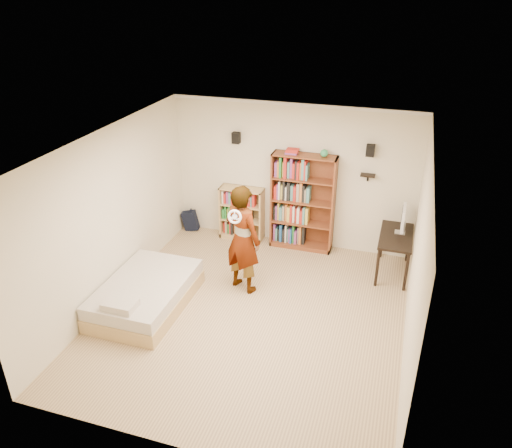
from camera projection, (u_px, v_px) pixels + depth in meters
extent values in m
cube|color=tan|center=(251.00, 315.00, 7.61)|extent=(4.50, 5.00, 0.01)
cube|color=beige|center=(293.00, 176.00, 9.13)|extent=(4.50, 0.02, 2.70)
cube|color=beige|center=(172.00, 353.00, 4.87)|extent=(4.50, 0.02, 2.70)
cube|color=beige|center=(110.00, 216.00, 7.60)|extent=(0.02, 5.00, 2.70)
cube|color=beige|center=(417.00, 262.00, 6.40)|extent=(0.02, 5.00, 2.70)
cube|color=white|center=(250.00, 145.00, 6.40)|extent=(4.50, 5.00, 0.02)
cube|color=silver|center=(295.00, 104.00, 8.52)|extent=(4.50, 0.06, 0.06)
cube|color=silver|center=(162.00, 232.00, 4.30)|extent=(4.50, 0.06, 0.06)
cube|color=silver|center=(100.00, 132.00, 7.00)|extent=(0.06, 5.00, 0.06)
cube|color=silver|center=(431.00, 165.00, 5.82)|extent=(0.06, 5.00, 0.06)
cube|color=black|center=(236.00, 138.00, 9.04)|extent=(0.14, 0.12, 0.20)
cube|color=black|center=(370.00, 150.00, 8.40)|extent=(0.14, 0.12, 0.20)
cube|color=black|center=(368.00, 175.00, 8.61)|extent=(0.25, 0.16, 0.02)
imported|color=black|center=(243.00, 239.00, 7.88)|extent=(0.78, 0.65, 1.82)
torus|color=white|center=(235.00, 217.00, 7.34)|extent=(0.22, 0.08, 0.22)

